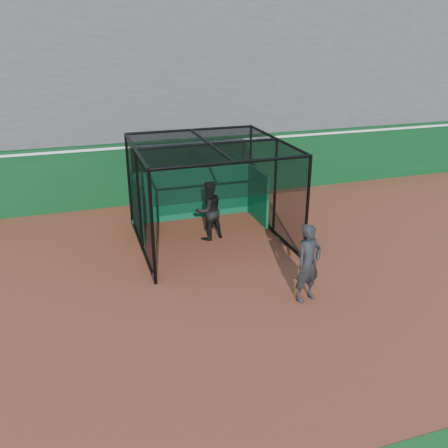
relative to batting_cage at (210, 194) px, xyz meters
name	(u,v)px	position (x,y,z in m)	size (l,w,h in m)	color
ground	(224,306)	(-0.82, -4.02, -1.62)	(120.00, 120.00, 0.00)	brown
outfield_wall	(159,170)	(-0.82, 4.48, -0.34)	(50.00, 0.50, 2.50)	#0A3918
grandstand	(139,79)	(-0.82, 8.25, 2.85)	(50.00, 7.85, 8.95)	#4C4C4F
batting_cage	(210,194)	(0.00, 0.00, 0.00)	(4.63, 4.72, 3.26)	black
batter	(209,210)	(0.01, 0.19, -0.63)	(0.97, 0.75, 1.99)	black
on_deck_player	(308,263)	(1.31, -4.34, -0.58)	(0.87, 0.70, 2.08)	black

